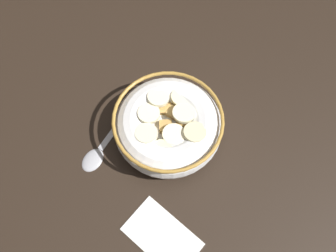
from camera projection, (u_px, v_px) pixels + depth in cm
name	position (u px, v px, depth cm)	size (l,w,h in cm)	color
ground_plane	(168.00, 136.00, 63.57)	(91.96, 91.96, 2.00)	black
cereal_bowl	(168.00, 126.00, 59.74)	(17.88, 17.88, 6.23)	white
spoon	(98.00, 151.00, 60.92)	(3.35, 14.17, 0.80)	#A5A5AD
folded_napkin	(162.00, 236.00, 55.35)	(11.32, 6.79, 0.30)	white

